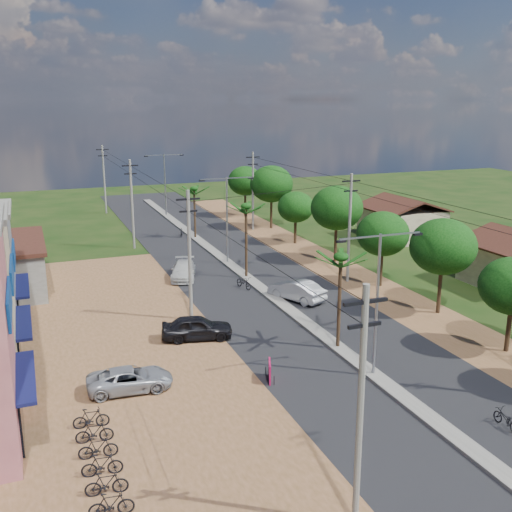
{
  "coord_description": "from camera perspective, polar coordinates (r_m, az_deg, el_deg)",
  "views": [
    {
      "loc": [
        -16.88,
        -25.7,
        14.69
      ],
      "look_at": [
        -0.7,
        15.93,
        3.0
      ],
      "focal_mm": 42.0,
      "sensor_mm": 36.0,
      "label": 1
    }
  ],
  "objects": [
    {
      "name": "car_parked_silver",
      "position": [
        32.35,
        -11.91,
        -11.47
      ],
      "size": [
        4.54,
        2.34,
        1.23
      ],
      "primitive_type": "imported",
      "rotation": [
        0.0,
        0.0,
        1.5
      ],
      "color": "#979A9F",
      "rests_on": "ground"
    },
    {
      "name": "tree_east_g",
      "position": [
        69.71,
        1.48,
        6.87
      ],
      "size": [
        5.0,
        5.0,
        7.38
      ],
      "color": "black",
      "rests_on": "ground"
    },
    {
      "name": "ground",
      "position": [
        34.08,
        11.08,
        -11.16
      ],
      "size": [
        160.0,
        160.0,
        0.0
      ],
      "primitive_type": "plane",
      "color": "black",
      "rests_on": "ground"
    },
    {
      "name": "tree_east_c",
      "position": [
        43.27,
        17.39,
        0.86
      ],
      "size": [
        4.6,
        4.6,
        6.83
      ],
      "color": "black",
      "rests_on": "ground"
    },
    {
      "name": "streetlight_near",
      "position": [
        32.31,
        11.49,
        -3.49
      ],
      "size": [
        5.1,
        0.18,
        8.0
      ],
      "color": "gray",
      "rests_on": "ground"
    },
    {
      "name": "utility_pole_e_b",
      "position": [
        49.32,
        8.9,
        2.87
      ],
      "size": [
        1.6,
        0.24,
        9.0
      ],
      "color": "#605E56",
      "rests_on": "ground"
    },
    {
      "name": "road",
      "position": [
        46.44,
        1.22,
        -3.75
      ],
      "size": [
        12.0,
        110.0,
        0.04
      ],
      "primitive_type": "cube",
      "color": "black",
      "rests_on": "ground"
    },
    {
      "name": "palm_median_far",
      "position": [
        64.66,
        -5.91,
        6.2
      ],
      "size": [
        2.0,
        2.0,
        5.85
      ],
      "color": "black",
      "rests_on": "ground"
    },
    {
      "name": "car_silver_mid",
      "position": [
        45.17,
        3.89,
        -3.32
      ],
      "size": [
        3.37,
        4.9,
        1.53
      ],
      "primitive_type": "imported",
      "rotation": [
        0.0,
        0.0,
        3.56
      ],
      "color": "#979A9F",
      "rests_on": "ground"
    },
    {
      "name": "car_parked_dark",
      "position": [
        38.14,
        -5.64,
        -6.84
      ],
      "size": [
        4.72,
        2.72,
        1.51
      ],
      "primitive_type": "imported",
      "rotation": [
        0.0,
        0.0,
        1.35
      ],
      "color": "black",
      "rests_on": "ground"
    },
    {
      "name": "tree_east_e",
      "position": [
        55.4,
        7.7,
        4.55
      ],
      "size": [
        4.8,
        4.8,
        7.14
      ],
      "color": "black",
      "rests_on": "ground"
    },
    {
      "name": "roadside_sign",
      "position": [
        32.74,
        1.32,
        -10.94
      ],
      "size": [
        0.55,
        1.26,
        1.1
      ],
      "rotation": [
        0.0,
        0.0,
        -0.36
      ],
      "color": "#A10E41",
      "rests_on": "ground"
    },
    {
      "name": "tree_east_h",
      "position": [
        77.06,
        -1.04,
        7.17
      ],
      "size": [
        4.4,
        4.4,
        6.52
      ],
      "color": "black",
      "rests_on": "ground"
    },
    {
      "name": "tree_east_f",
      "position": [
        62.45,
        3.8,
        4.67
      ],
      "size": [
        3.8,
        3.8,
        5.52
      ],
      "color": "black",
      "rests_on": "ground"
    },
    {
      "name": "utility_pole_w_c",
      "position": [
        61.32,
        -11.73,
        5.04
      ],
      "size": [
        1.6,
        0.24,
        9.0
      ],
      "color": "#605E56",
      "rests_on": "ground"
    },
    {
      "name": "dirt_lot_west",
      "position": [
        36.8,
        -16.74,
        -9.49
      ],
      "size": [
        18.0,
        46.0,
        0.04
      ],
      "primitive_type": "cube",
      "color": "brown",
      "rests_on": "ground"
    },
    {
      "name": "streetlight_far",
      "position": [
        78.19,
        -8.67,
        7.22
      ],
      "size": [
        5.1,
        0.18,
        8.0
      ],
      "color": "gray",
      "rests_on": "ground"
    },
    {
      "name": "house_east_far",
      "position": [
        66.86,
        13.74,
        3.65
      ],
      "size": [
        7.6,
        7.5,
        4.6
      ],
      "color": "gray",
      "rests_on": "ground"
    },
    {
      "name": "utility_pole_w_b",
      "position": [
        40.22,
        -6.35,
        0.27
      ],
      "size": [
        1.6,
        0.24,
        9.0
      ],
      "color": "#605E56",
      "rests_on": "ground"
    },
    {
      "name": "dirt_shoulder_east",
      "position": [
        50.16,
        10.24,
        -2.59
      ],
      "size": [
        5.0,
        90.0,
        0.03
      ],
      "primitive_type": "cube",
      "color": "brown",
      "rests_on": "ground"
    },
    {
      "name": "utility_pole_w_d",
      "position": [
        81.91,
        -14.27,
        7.25
      ],
      "size": [
        1.6,
        0.24,
        9.0
      ],
      "color": "#605E56",
      "rests_on": "ground"
    },
    {
      "name": "utility_pole_e_c",
      "position": [
        68.93,
        -0.3,
        6.38
      ],
      "size": [
        1.6,
        0.24,
        9.0
      ],
      "color": "#605E56",
      "rests_on": "ground"
    },
    {
      "name": "utility_pole_w_a",
      "position": [
        21.04,
        9.93,
        -13.74
      ],
      "size": [
        1.6,
        0.24,
        9.0
      ],
      "color": "#605E56",
      "rests_on": "ground"
    },
    {
      "name": "tree_east_d",
      "position": [
        48.72,
        11.99,
        2.08
      ],
      "size": [
        4.2,
        4.2,
        6.13
      ],
      "color": "black",
      "rests_on": "ground"
    },
    {
      "name": "parked_scooter_row",
      "position": [
        26.7,
        -14.63,
        -17.97
      ],
      "size": [
        1.71,
        7.15,
        1.0
      ],
      "color": "black",
      "rests_on": "ground"
    },
    {
      "name": "car_white_far",
      "position": [
        50.93,
        -6.92,
        -1.4
      ],
      "size": [
        3.28,
        5.08,
        1.37
      ],
      "primitive_type": "imported",
      "rotation": [
        0.0,
        0.0,
        -0.31
      ],
      "color": "#B3B3AF",
      "rests_on": "ground"
    },
    {
      "name": "palm_median_near",
      "position": [
        35.37,
        8.09,
        -0.48
      ],
      "size": [
        2.0,
        2.0,
        6.15
      ],
      "color": "black",
      "rests_on": "ground"
    },
    {
      "name": "streetlight_mid",
      "position": [
        54.35,
        -2.78,
        4.15
      ],
      "size": [
        5.1,
        0.18,
        8.0
      ],
      "color": "gray",
      "rests_on": "ground"
    },
    {
      "name": "moto_rider_west_a",
      "position": [
        47.96,
        -1.17,
        -2.56
      ],
      "size": [
        1.12,
        1.98,
        0.99
      ],
      "primitive_type": "imported",
      "rotation": [
        0.0,
        0.0,
        0.27
      ],
      "color": "black",
      "rests_on": "ground"
    },
    {
      "name": "moto_rider_east",
      "position": [
        30.73,
        22.7,
        -14.22
      ],
      "size": [
        0.64,
        1.67,
        0.86
      ],
      "primitive_type": "imported",
      "rotation": [
        0.0,
        0.0,
        3.1
      ],
      "color": "black",
      "rests_on": "ground"
    },
    {
      "name": "palm_median_mid",
      "position": [
        49.51,
        -0.95,
        4.44
      ],
      "size": [
        2.0,
        2.0,
        6.55
      ],
      "color": "black",
      "rests_on": "ground"
    },
    {
      "name": "moto_rider_west_b",
      "position": [
        66.58,
        -7.13,
        2.21
      ],
      "size": [
        0.87,
        1.57,
        0.91
      ],
      "primitive_type": "imported",
      "rotation": [
        0.0,
        0.0,
        -0.31
      ],
      "color": "black",
      "rests_on": "ground"
    },
    {
      "name": "median",
      "position": [
        49.07,
        -0.11,
        -2.64
      ],
      "size": [
        1.0,
        90.0,
        0.18
      ],
      "primitive_type": "cube",
      "color": "#605E56",
      "rests_on": "ground"
    }
  ]
}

